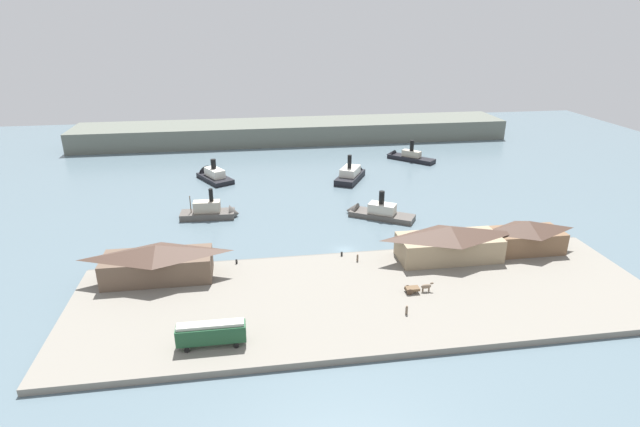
% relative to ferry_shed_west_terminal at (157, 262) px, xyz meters
% --- Properties ---
extents(ground_plane, '(320.00, 320.00, 0.00)m').
position_rel_ferry_shed_west_terminal_xyz_m(ground_plane, '(39.69, 9.55, -4.88)').
color(ground_plane, slate).
extents(quay_promenade, '(110.00, 36.00, 1.20)m').
position_rel_ferry_shed_west_terminal_xyz_m(quay_promenade, '(39.69, -12.45, -4.28)').
color(quay_promenade, gray).
rests_on(quay_promenade, ground).
extents(seawall_edge, '(110.00, 0.80, 1.00)m').
position_rel_ferry_shed_west_terminal_xyz_m(seawall_edge, '(39.69, 5.95, -4.38)').
color(seawall_edge, '#666159').
rests_on(seawall_edge, ground).
extents(ferry_shed_west_terminal, '(21.43, 8.87, 7.25)m').
position_rel_ferry_shed_west_terminal_xyz_m(ferry_shed_west_terminal, '(0.00, 0.00, 0.00)').
color(ferry_shed_west_terminal, brown).
rests_on(ferry_shed_west_terminal, quay_promenade).
extents(ferry_shed_central_terminal, '(22.17, 9.21, 7.44)m').
position_rel_ferry_shed_west_terminal_xyz_m(ferry_shed_central_terminal, '(60.54, -0.12, 0.10)').
color(ferry_shed_central_terminal, '#998466').
rests_on(ferry_shed_central_terminal, quay_promenade).
extents(ferry_shed_east_terminal, '(15.78, 8.03, 7.09)m').
position_rel_ferry_shed_west_terminal_xyz_m(ferry_shed_east_terminal, '(79.05, 0.99, -0.08)').
color(ferry_shed_east_terminal, brown).
rests_on(ferry_shed_east_terminal, quay_promenade).
extents(street_tram, '(10.88, 2.78, 4.16)m').
position_rel_ferry_shed_west_terminal_xyz_m(street_tram, '(11.47, -24.04, -1.23)').
color(street_tram, '#1E4C2D').
rests_on(street_tram, quay_promenade).
extents(horse_cart, '(5.50, 1.69, 1.87)m').
position_rel_ferry_shed_west_terminal_xyz_m(horse_cart, '(49.28, -12.99, -2.75)').
color(horse_cart, brown).
rests_on(horse_cart, quay_promenade).
extents(pedestrian_walking_east, '(0.44, 0.44, 1.78)m').
position_rel_ferry_shed_west_terminal_xyz_m(pedestrian_walking_east, '(44.89, -19.98, -2.86)').
color(pedestrian_walking_east, '#6B5B4C').
rests_on(pedestrian_walking_east, quay_promenade).
extents(pedestrian_near_cart, '(0.39, 0.39, 1.57)m').
position_rel_ferry_shed_west_terminal_xyz_m(pedestrian_near_cart, '(10.00, -18.92, -2.96)').
color(pedestrian_near_cart, '#232328').
rests_on(pedestrian_near_cart, quay_promenade).
extents(pedestrian_by_tram, '(0.41, 0.41, 1.67)m').
position_rel_ferry_shed_west_terminal_xyz_m(pedestrian_by_tram, '(40.86, 1.44, -2.92)').
color(pedestrian_by_tram, '#6B5B4C').
rests_on(pedestrian_by_tram, quay_promenade).
extents(mooring_post_east, '(0.44, 0.44, 0.90)m').
position_rel_ferry_shed_west_terminal_xyz_m(mooring_post_east, '(15.26, 4.21, -3.23)').
color(mooring_post_east, black).
rests_on(mooring_post_east, quay_promenade).
extents(mooring_post_west, '(0.44, 0.44, 0.90)m').
position_rel_ferry_shed_west_terminal_xyz_m(mooring_post_west, '(38.01, 4.45, -3.23)').
color(mooring_post_west, black).
rests_on(mooring_post_west, quay_promenade).
extents(ferry_mid_harbor, '(13.10, 17.47, 10.50)m').
position_rel_ferry_shed_west_terminal_xyz_m(ferry_mid_harbor, '(52.49, 62.22, -3.21)').
color(ferry_mid_harbor, black).
rests_on(ferry_mid_harbor, ground).
extents(ferry_moored_west, '(13.05, 16.84, 9.27)m').
position_rel_ferry_shed_west_terminal_xyz_m(ferry_moored_west, '(7.20, 68.99, -3.53)').
color(ferry_moored_west, black).
rests_on(ferry_moored_west, ground).
extents(ferry_near_quay, '(16.78, 16.87, 9.01)m').
position_rel_ferry_shed_west_terminal_xyz_m(ferry_near_quay, '(77.44, 82.27, -3.61)').
color(ferry_near_quay, black).
rests_on(ferry_near_quay, ground).
extents(ferry_outer_harbor, '(15.51, 5.79, 9.53)m').
position_rel_ferry_shed_west_terminal_xyz_m(ferry_outer_harbor, '(9.17, 34.59, -3.34)').
color(ferry_outer_harbor, '#514C47').
rests_on(ferry_outer_harbor, ground).
extents(ferry_moored_east, '(18.46, 14.09, 9.16)m').
position_rel_ferry_shed_west_terminal_xyz_m(ferry_moored_east, '(51.45, 28.56, -3.53)').
color(ferry_moored_east, '#514C47').
rests_on(ferry_moored_east, ground).
extents(far_headland, '(180.00, 24.00, 8.00)m').
position_rel_ferry_shed_west_terminal_xyz_m(far_headland, '(39.69, 119.55, -0.88)').
color(far_headland, '#60665B').
rests_on(far_headland, ground).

